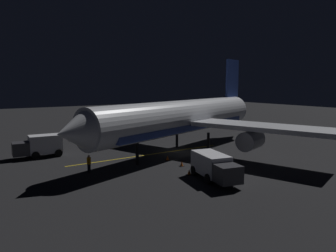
# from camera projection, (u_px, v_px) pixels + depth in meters

# --- Properties ---
(ground_plane) EXTENTS (180.00, 180.00, 0.20)m
(ground_plane) POSITION_uv_depth(u_px,v_px,m) (181.00, 153.00, 40.55)
(ground_plane) COLOR black
(apron_guide_stripe) EXTENTS (0.53, 20.74, 0.01)m
(apron_guide_stripe) POSITION_uv_depth(u_px,v_px,m) (150.00, 154.00, 39.22)
(apron_guide_stripe) COLOR gold
(apron_guide_stripe) RESTS_ON ground_plane
(airliner) EXTENTS (35.04, 35.93, 12.35)m
(airliner) POSITION_uv_depth(u_px,v_px,m) (184.00, 118.00, 40.44)
(airliner) COLOR white
(airliner) RESTS_ON ground_plane
(baggage_truck) EXTENTS (2.53, 5.54, 2.59)m
(baggage_truck) POSITION_uv_depth(u_px,v_px,m) (40.00, 146.00, 37.74)
(baggage_truck) COLOR silver
(baggage_truck) RESTS_ON ground_plane
(catering_truck) EXTENTS (6.19, 3.30, 2.33)m
(catering_truck) POSITION_uv_depth(u_px,v_px,m) (214.00, 167.00, 28.65)
(catering_truck) COLOR silver
(catering_truck) RESTS_ON ground_plane
(ground_crew_worker) EXTENTS (0.40, 0.40, 1.74)m
(ground_crew_worker) POSITION_uv_depth(u_px,v_px,m) (89.00, 164.00, 31.17)
(ground_crew_worker) COLOR black
(ground_crew_worker) RESTS_ON ground_plane
(traffic_cone_near_left) EXTENTS (0.50, 0.50, 0.55)m
(traffic_cone_near_left) POSITION_uv_depth(u_px,v_px,m) (182.00, 164.00, 33.63)
(traffic_cone_near_left) COLOR #EA590F
(traffic_cone_near_left) RESTS_ON ground_plane
(traffic_cone_near_right) EXTENTS (0.50, 0.50, 0.55)m
(traffic_cone_near_right) POSITION_uv_depth(u_px,v_px,m) (168.00, 158.00, 36.17)
(traffic_cone_near_right) COLOR #EA590F
(traffic_cone_near_right) RESTS_ON ground_plane
(traffic_cone_under_wing) EXTENTS (0.50, 0.50, 0.55)m
(traffic_cone_under_wing) POSITION_uv_depth(u_px,v_px,m) (189.00, 172.00, 30.49)
(traffic_cone_under_wing) COLOR #EA590F
(traffic_cone_under_wing) RESTS_ON ground_plane
(traffic_cone_far) EXTENTS (0.50, 0.50, 0.55)m
(traffic_cone_far) POSITION_uv_depth(u_px,v_px,m) (215.00, 168.00, 32.01)
(traffic_cone_far) COLOR #EA590F
(traffic_cone_far) RESTS_ON ground_plane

